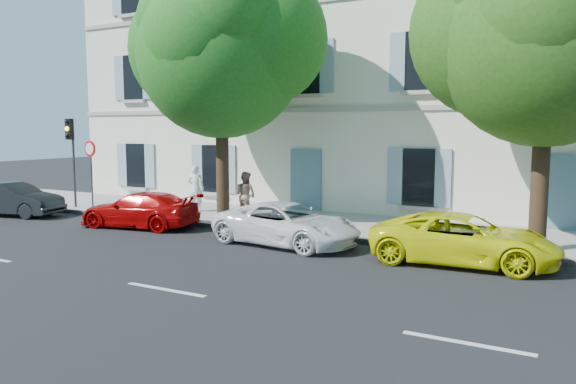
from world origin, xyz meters
The scene contains 14 objects.
ground centered at (0.00, 0.00, 0.00)m, with size 90.00×90.00×0.00m, color black.
sidewalk centered at (0.00, 4.45, 0.07)m, with size 36.00×4.50×0.15m, color #A09E96.
kerb centered at (0.00, 2.28, 0.08)m, with size 36.00×0.16×0.16m, color #9E998E.
building centered at (0.00, 10.20, 6.00)m, with size 28.00×7.00×12.00m, color silver.
car_dark_sedan centered at (-11.62, 0.80, 0.63)m, with size 1.33×3.80×1.25m, color black.
car_red_coupe centered at (-5.66, 1.23, 0.59)m, with size 1.66×4.09×1.19m, color #A80405.
car_white_coupe centered at (0.00, 1.10, 0.60)m, with size 1.99×4.32×1.20m, color white.
car_yellow_supercar centered at (4.88, 1.20, 0.62)m, with size 2.05×4.45×1.24m, color #E6E709.
tree_left centered at (-3.63, 3.14, 5.73)m, with size 5.59×5.59×8.67m.
tree_right centered at (6.36, 3.00, 5.51)m, with size 5.43×5.43×8.36m.
traffic_light centered at (-10.68, 2.78, 2.70)m, with size 0.27×0.40×3.52m.
road_sign centered at (-9.58, 2.75, 2.07)m, with size 0.62×0.10×2.67m.
pedestrian_a centered at (-5.66, 4.23, 1.03)m, with size 0.64×0.42×1.76m, color white.
pedestrian_b centered at (-3.10, 3.75, 0.97)m, with size 0.80×0.62×1.65m, color tan.
Camera 1 is at (7.58, -12.60, 3.29)m, focal length 35.00 mm.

